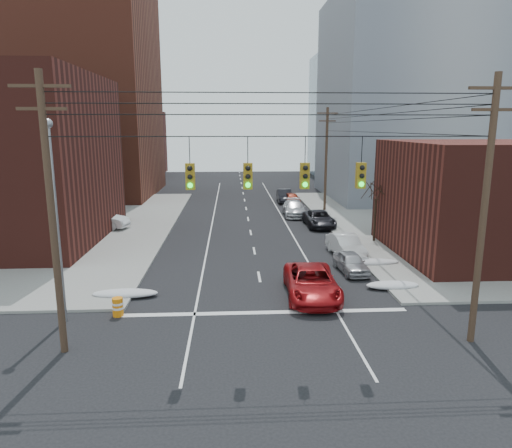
{
  "coord_description": "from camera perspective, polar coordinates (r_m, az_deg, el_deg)",
  "views": [
    {
      "loc": [
        -1.64,
        -14.49,
        8.93
      ],
      "look_at": [
        -0.12,
        13.42,
        3.0
      ],
      "focal_mm": 32.0,
      "sensor_mm": 36.0,
      "label": 1
    }
  ],
  "objects": [
    {
      "name": "lot_car_d",
      "position": [
        41.28,
        -24.19,
        -0.48
      ],
      "size": [
        3.79,
        1.77,
        1.26
      ],
      "primitive_type": "imported",
      "rotation": [
        0.0,
        0.0,
        1.65
      ],
      "color": "silver",
      "rests_on": "sidewalk_nw"
    },
    {
      "name": "snow_nw",
      "position": [
        25.71,
        -16.05,
        -8.34
      ],
      "size": [
        3.5,
        1.08,
        0.42
      ],
      "primitive_type": "ellipsoid",
      "color": "silver",
      "rests_on": "ground"
    },
    {
      "name": "snow_east_far",
      "position": [
        31.14,
        13.94,
        -4.65
      ],
      "size": [
        4.0,
        1.08,
        0.42
      ],
      "primitive_type": "ellipsoid",
      "color": "silver",
      "rests_on": "ground"
    },
    {
      "name": "lot_car_c",
      "position": [
        41.85,
        -24.7,
        -0.34
      ],
      "size": [
        4.73,
        2.73,
        1.29
      ],
      "primitive_type": "imported",
      "rotation": [
        0.0,
        0.0,
        1.79
      ],
      "color": "black",
      "rests_on": "sidewalk_nw"
    },
    {
      "name": "utility_pole_far",
      "position": [
        49.64,
        8.76,
        8.21
      ],
      "size": [
        2.2,
        0.28,
        11.0
      ],
      "color": "#473323",
      "rests_on": "ground"
    },
    {
      "name": "parked_car_c",
      "position": [
        42.23,
        7.91,
        0.66
      ],
      "size": [
        2.48,
        5.25,
        1.45
      ],
      "primitive_type": "imported",
      "rotation": [
        0.0,
        0.0,
        0.01
      ],
      "color": "black",
      "rests_on": "ground"
    },
    {
      "name": "parked_car_b",
      "position": [
        32.82,
        11.17,
        -2.67
      ],
      "size": [
        2.06,
        4.74,
        1.52
      ],
      "primitive_type": "imported",
      "rotation": [
        0.0,
        0.0,
        0.1
      ],
      "color": "silver",
      "rests_on": "ground"
    },
    {
      "name": "snow_ne",
      "position": [
        27.08,
        16.7,
        -7.34
      ],
      "size": [
        3.0,
        1.08,
        0.42
      ],
      "primitive_type": "ellipsoid",
      "color": "silver",
      "rests_on": "ground"
    },
    {
      "name": "utility_pole_right",
      "position": [
        20.46,
        26.65,
        1.85
      ],
      "size": [
        2.2,
        0.28,
        11.0
      ],
      "color": "#473323",
      "rests_on": "ground"
    },
    {
      "name": "parked_car_d",
      "position": [
        47.02,
        4.8,
        1.95
      ],
      "size": [
        2.3,
        5.39,
        1.55
      ],
      "primitive_type": "imported",
      "rotation": [
        0.0,
        0.0,
        -0.02
      ],
      "color": "#B7B7BC",
      "rests_on": "ground"
    },
    {
      "name": "utility_pole_left",
      "position": [
        19.05,
        -24.19,
        1.41
      ],
      "size": [
        2.2,
        0.28,
        11.0
      ],
      "color": "#473323",
      "rests_on": "ground"
    },
    {
      "name": "street_light",
      "position": [
        22.21,
        -23.83,
        2.17
      ],
      "size": [
        0.44,
        0.44,
        9.32
      ],
      "color": "gray",
      "rests_on": "ground"
    },
    {
      "name": "parked_car_a",
      "position": [
        29.32,
        11.78,
        -4.72
      ],
      "size": [
        1.81,
        3.85,
        1.27
      ],
      "primitive_type": "imported",
      "rotation": [
        0.0,
        0.0,
        0.08
      ],
      "color": "#ABABB0",
      "rests_on": "ground"
    },
    {
      "name": "lot_car_a",
      "position": [
        42.66,
        -18.69,
        0.53
      ],
      "size": [
        5.01,
        2.7,
        1.57
      ],
      "primitive_type": "imported",
      "rotation": [
        0.0,
        0.0,
        1.34
      ],
      "color": "silver",
      "rests_on": "sidewalk_nw"
    },
    {
      "name": "building_brick_tall",
      "position": [
        66.65,
        -23.71,
        16.24
      ],
      "size": [
        24.0,
        20.0,
        30.0
      ],
      "primitive_type": "cube",
      "color": "brown",
      "rests_on": "ground"
    },
    {
      "name": "lot_car_b",
      "position": [
        45.72,
        -21.0,
        1.09
      ],
      "size": [
        5.57,
        2.58,
        1.55
      ],
      "primitive_type": "imported",
      "rotation": [
        0.0,
        0.0,
        1.57
      ],
      "color": "#9F9FA3",
      "rests_on": "sidewalk_nw"
    },
    {
      "name": "parked_car_f",
      "position": [
        55.7,
        3.56,
        3.53
      ],
      "size": [
        1.71,
        4.72,
        1.55
      ],
      "primitive_type": "imported",
      "rotation": [
        0.0,
        0.0,
        -0.02
      ],
      "color": "black",
      "rests_on": "ground"
    },
    {
      "name": "ground",
      "position": [
        17.1,
        3.02,
        -19.52
      ],
      "size": [
        160.0,
        160.0,
        0.0
      ],
      "primitive_type": "plane",
      "color": "black",
      "rests_on": "ground"
    },
    {
      "name": "building_glass",
      "position": [
        88.32,
        14.12,
        12.97
      ],
      "size": [
        20.0,
        18.0,
        22.0
      ],
      "primitive_type": "cube",
      "color": "gray",
      "rests_on": "ground"
    },
    {
      "name": "traffic_signals",
      "position": [
        17.64,
        2.56,
        6.23
      ],
      "size": [
        17.0,
        0.42,
        2.02
      ],
      "color": "black",
      "rests_on": "ground"
    },
    {
      "name": "construction_barrel",
      "position": [
        23.3,
        -16.89,
        -9.86
      ],
      "size": [
        0.61,
        0.61,
        0.91
      ],
      "rotation": [
        0.0,
        0.0,
        0.2
      ],
      "color": "orange",
      "rests_on": "ground"
    },
    {
      "name": "red_pickup",
      "position": [
        24.78,
        6.96,
        -7.25
      ],
      "size": [
        2.9,
        5.9,
        1.61
      ],
      "primitive_type": "imported",
      "rotation": [
        0.0,
        0.0,
        -0.04
      ],
      "color": "maroon",
      "rests_on": "ground"
    },
    {
      "name": "building_office",
      "position": [
        63.19,
        19.5,
        14.55
      ],
      "size": [
        22.0,
        20.0,
        25.0
      ],
      "primitive_type": "cube",
      "color": "gray",
      "rests_on": "ground"
    },
    {
      "name": "bare_tree",
      "position": [
        36.87,
        14.66,
        1.26
      ],
      "size": [
        2.09,
        2.2,
        4.93
      ],
      "color": "black",
      "rests_on": "ground"
    },
    {
      "name": "building_brick_far",
      "position": [
        91.83,
        -18.77,
        9.52
      ],
      "size": [
        22.0,
        18.0,
        12.0
      ],
      "primitive_type": "cube",
      "color": "#4D1D17",
      "rests_on": "ground"
    },
    {
      "name": "building_storefront",
      "position": [
        36.6,
        29.4,
        2.69
      ],
      "size": [
        16.0,
        12.0,
        8.0
      ],
      "primitive_type": "cube",
      "color": "#4D1D17",
      "rests_on": "ground"
    },
    {
      "name": "parked_car_e",
      "position": [
        54.04,
        4.54,
        3.17
      ],
      "size": [
        1.8,
        4.12,
        1.38
      ],
      "primitive_type": "imported",
      "rotation": [
        0.0,
        0.0,
        0.04
      ],
      "color": "maroon",
      "rests_on": "ground"
    }
  ]
}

